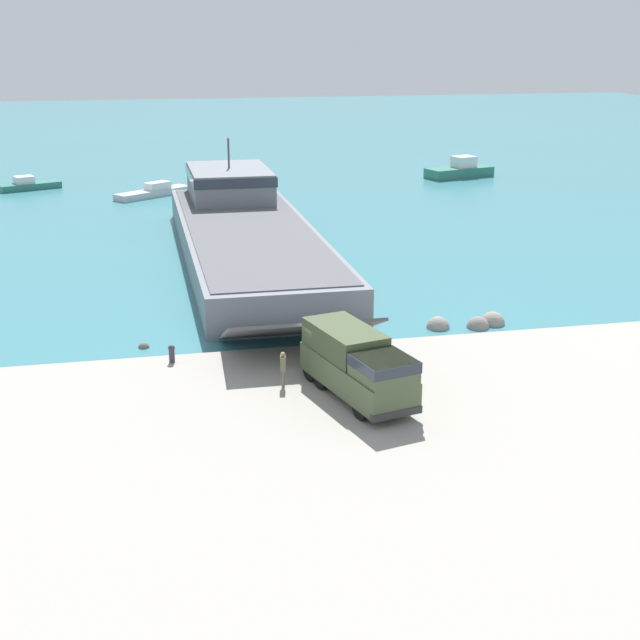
% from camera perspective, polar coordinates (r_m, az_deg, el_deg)
% --- Properties ---
extents(ground_plane, '(240.00, 240.00, 0.00)m').
position_cam_1_polar(ground_plane, '(42.29, 0.40, -3.37)').
color(ground_plane, '#9E998E').
extents(water_surface, '(240.00, 180.00, 0.01)m').
position_cam_1_polar(water_surface, '(133.58, -8.57, 11.16)').
color(water_surface, teal).
rests_on(water_surface, ground_plane).
extents(landing_craft, '(9.18, 39.05, 7.23)m').
position_cam_1_polar(landing_craft, '(65.17, -4.85, 5.81)').
color(landing_craft, slate).
rests_on(landing_craft, ground_plane).
extents(military_truck, '(3.95, 7.32, 2.90)m').
position_cam_1_polar(military_truck, '(38.97, 2.42, -2.84)').
color(military_truck, '#475638').
rests_on(military_truck, ground_plane).
extents(soldier_on_ramp, '(0.31, 0.47, 1.69)m').
position_cam_1_polar(soldier_on_ramp, '(40.27, -2.38, -3.01)').
color(soldier_on_ramp, '#6B664C').
rests_on(soldier_on_ramp, ground_plane).
extents(moored_boat_a, '(6.51, 4.47, 1.37)m').
position_cam_1_polar(moored_boat_a, '(96.94, -18.18, 8.22)').
color(moored_boat_a, '#2D7060').
rests_on(moored_boat_a, ground_plane).
extents(moored_boat_b, '(8.08, 4.76, 2.30)m').
position_cam_1_polar(moored_boat_b, '(101.14, 8.95, 9.44)').
color(moored_boat_b, '#2D7060').
rests_on(moored_boat_b, ground_plane).
extents(moored_boat_c, '(7.70, 6.41, 1.33)m').
position_cam_1_polar(moored_boat_c, '(89.72, -10.59, 8.08)').
color(moored_boat_c, '#B7BABF').
rests_on(moored_boat_c, ground_plane).
extents(mooring_bollard, '(0.33, 0.33, 0.90)m').
position_cam_1_polar(mooring_bollard, '(43.97, -9.47, -2.09)').
color(mooring_bollard, '#333338').
rests_on(mooring_bollard, ground_plane).
extents(shoreline_rock_a, '(1.28, 1.28, 1.28)m').
position_cam_1_polar(shoreline_rock_a, '(48.97, 7.55, -0.51)').
color(shoreline_rock_a, gray).
rests_on(shoreline_rock_a, ground_plane).
extents(shoreline_rock_b, '(0.57, 0.57, 0.57)m').
position_cam_1_polar(shoreline_rock_b, '(46.42, -11.21, -1.75)').
color(shoreline_rock_b, '#66605B').
rests_on(shoreline_rock_b, ground_plane).
extents(shoreline_rock_c, '(1.25, 1.25, 1.25)m').
position_cam_1_polar(shoreline_rock_c, '(49.34, 10.06, -0.49)').
color(shoreline_rock_c, gray).
rests_on(shoreline_rock_c, ground_plane).
extents(shoreline_rock_d, '(1.40, 1.40, 1.40)m').
position_cam_1_polar(shoreline_rock_d, '(50.11, 10.97, -0.25)').
color(shoreline_rock_d, gray).
rests_on(shoreline_rock_d, ground_plane).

